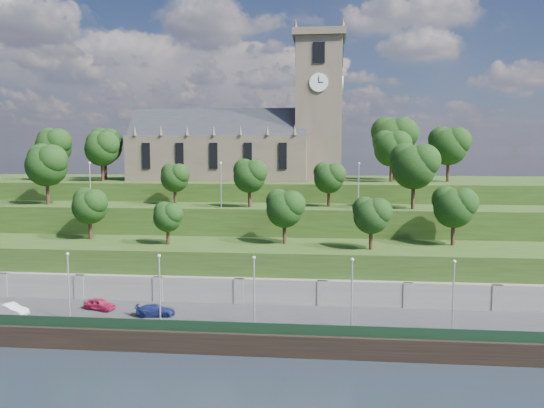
# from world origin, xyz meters

# --- Properties ---
(ground) EXTENTS (320.00, 320.00, 0.00)m
(ground) POSITION_xyz_m (0.00, 0.00, 0.00)
(ground) COLOR black
(ground) RESTS_ON ground
(promenade) EXTENTS (160.00, 12.00, 2.00)m
(promenade) POSITION_xyz_m (0.00, 6.00, 1.00)
(promenade) COLOR #2D2D30
(promenade) RESTS_ON ground
(quay_wall) EXTENTS (160.00, 0.50, 2.20)m
(quay_wall) POSITION_xyz_m (0.00, -0.05, 1.10)
(quay_wall) COLOR black
(quay_wall) RESTS_ON ground
(fence) EXTENTS (160.00, 0.10, 1.20)m
(fence) POSITION_xyz_m (0.00, 0.60, 2.60)
(fence) COLOR #15311C
(fence) RESTS_ON promenade
(retaining_wall) EXTENTS (160.00, 2.10, 5.00)m
(retaining_wall) POSITION_xyz_m (0.00, 11.97, 2.50)
(retaining_wall) COLOR slate
(retaining_wall) RESTS_ON ground
(embankment_lower) EXTENTS (160.00, 12.00, 8.00)m
(embankment_lower) POSITION_xyz_m (0.00, 18.00, 4.00)
(embankment_lower) COLOR #253E14
(embankment_lower) RESTS_ON ground
(embankment_upper) EXTENTS (160.00, 10.00, 12.00)m
(embankment_upper) POSITION_xyz_m (0.00, 29.00, 6.00)
(embankment_upper) COLOR #253E14
(embankment_upper) RESTS_ON ground
(hilltop) EXTENTS (160.00, 32.00, 15.00)m
(hilltop) POSITION_xyz_m (0.00, 50.00, 7.50)
(hilltop) COLOR #253E14
(hilltop) RESTS_ON ground
(church) EXTENTS (38.60, 12.35, 27.60)m
(church) POSITION_xyz_m (0.79, 45.98, 22.52)
(church) COLOR brown
(church) RESTS_ON hilltop
(trees_lower) EXTENTS (68.87, 8.95, 7.76)m
(trees_lower) POSITION_xyz_m (3.21, 18.30, 12.83)
(trees_lower) COLOR black
(trees_lower) RESTS_ON embankment_lower
(trees_upper) EXTENTS (62.71, 8.36, 9.50)m
(trees_upper) POSITION_xyz_m (1.56, 27.86, 17.82)
(trees_upper) COLOR black
(trees_upper) RESTS_ON embankment_upper
(trees_hilltop) EXTENTS (77.52, 16.88, 11.68)m
(trees_hilltop) POSITION_xyz_m (4.20, 45.30, 21.82)
(trees_hilltop) COLOR black
(trees_hilltop) RESTS_ON hilltop
(lamp_posts_promenade) EXTENTS (60.36, 0.36, 7.59)m
(lamp_posts_promenade) POSITION_xyz_m (-2.00, 2.50, 6.40)
(lamp_posts_promenade) COLOR #B2B2B7
(lamp_posts_promenade) RESTS_ON promenade
(lamp_posts_upper) EXTENTS (40.36, 0.36, 6.72)m
(lamp_posts_upper) POSITION_xyz_m (0.00, 26.00, 15.94)
(lamp_posts_upper) COLOR #B2B2B7
(lamp_posts_upper) RESTS_ON embankment_upper
(car_left) EXTENTS (4.10, 2.59, 1.30)m
(car_left) POSITION_xyz_m (-10.69, 7.07, 2.65)
(car_left) COLOR #A31B3F
(car_left) RESTS_ON promenade
(car_middle) EXTENTS (4.49, 2.38, 1.41)m
(car_middle) POSITION_xyz_m (-19.63, 3.82, 2.70)
(car_middle) COLOR silver
(car_middle) RESTS_ON promenade
(car_right) EXTENTS (4.53, 2.38, 1.25)m
(car_right) POSITION_xyz_m (-3.50, 5.43, 2.63)
(car_right) COLOR navy
(car_right) RESTS_ON promenade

